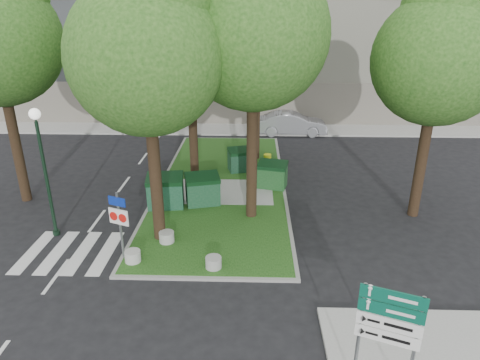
{
  "coord_description": "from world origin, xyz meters",
  "views": [
    {
      "loc": [
        2.04,
        -11.86,
        8.35
      ],
      "look_at": [
        1.54,
        3.83,
        2.0
      ],
      "focal_mm": 32.0,
      "sensor_mm": 36.0,
      "label": 1
    }
  ],
  "objects_px": {
    "dumpster_b": "(203,190)",
    "traffic_sign_pole": "(119,218)",
    "tree_median_near_left": "(148,42)",
    "car_silver": "(292,124)",
    "tree_median_mid": "(191,39)",
    "dumpster_a": "(166,191)",
    "tree_median_near_right": "(256,18)",
    "dumpster_c": "(241,160)",
    "dumpster_d": "(272,175)",
    "car_white": "(142,116)",
    "tree_street_right": "(442,47)",
    "bollard_right": "(214,262)",
    "street_lamp": "(43,159)",
    "litter_bin": "(267,161)",
    "bollard_left": "(133,256)",
    "tree_median_far": "(259,8)",
    "directional_sign": "(389,326)",
    "bollard_mid": "(167,237)"
  },
  "relations": [
    {
      "from": "car_white",
      "to": "directional_sign",
      "type": "bearing_deg",
      "value": -150.65
    },
    {
      "from": "car_white",
      "to": "bollard_right",
      "type": "bearing_deg",
      "value": -155.64
    },
    {
      "from": "dumpster_d",
      "to": "traffic_sign_pole",
      "type": "relative_size",
      "value": 0.61
    },
    {
      "from": "tree_median_near_right",
      "to": "car_white",
      "type": "bearing_deg",
      "value": 119.55
    },
    {
      "from": "bollard_right",
      "to": "traffic_sign_pole",
      "type": "distance_m",
      "value": 3.56
    },
    {
      "from": "tree_median_near_left",
      "to": "bollard_mid",
      "type": "relative_size",
      "value": 18.65
    },
    {
      "from": "bollard_right",
      "to": "street_lamp",
      "type": "relative_size",
      "value": 0.11
    },
    {
      "from": "tree_median_near_left",
      "to": "tree_street_right",
      "type": "relative_size",
      "value": 1.05
    },
    {
      "from": "street_lamp",
      "to": "car_white",
      "type": "bearing_deg",
      "value": 92.33
    },
    {
      "from": "dumpster_c",
      "to": "litter_bin",
      "type": "bearing_deg",
      "value": 5.06
    },
    {
      "from": "dumpster_c",
      "to": "dumpster_d",
      "type": "distance_m",
      "value": 2.76
    },
    {
      "from": "bollard_right",
      "to": "directional_sign",
      "type": "xyz_separation_m",
      "value": [
        4.28,
        -4.87,
        1.64
      ]
    },
    {
      "from": "street_lamp",
      "to": "traffic_sign_pole",
      "type": "bearing_deg",
      "value": -28.37
    },
    {
      "from": "tree_median_near_right",
      "to": "traffic_sign_pole",
      "type": "xyz_separation_m",
      "value": [
        -4.59,
        -3.51,
        -6.31
      ]
    },
    {
      "from": "tree_street_right",
      "to": "dumpster_b",
      "type": "bearing_deg",
      "value": 176.49
    },
    {
      "from": "litter_bin",
      "to": "tree_median_near_left",
      "type": "bearing_deg",
      "value": -118.34
    },
    {
      "from": "tree_street_right",
      "to": "street_lamp",
      "type": "distance_m",
      "value": 15.44
    },
    {
      "from": "tree_median_near_right",
      "to": "tree_median_far",
      "type": "bearing_deg",
      "value": 88.47
    },
    {
      "from": "tree_median_near_left",
      "to": "traffic_sign_pole",
      "type": "bearing_deg",
      "value": -125.85
    },
    {
      "from": "bollard_right",
      "to": "tree_median_mid",
      "type": "bearing_deg",
      "value": 100.97
    },
    {
      "from": "tree_median_mid",
      "to": "tree_median_far",
      "type": "height_order",
      "value": "tree_median_far"
    },
    {
      "from": "tree_median_near_left",
      "to": "tree_median_far",
      "type": "relative_size",
      "value": 0.88
    },
    {
      "from": "tree_median_near_left",
      "to": "car_silver",
      "type": "distance_m",
      "value": 17.4
    },
    {
      "from": "dumpster_c",
      "to": "litter_bin",
      "type": "distance_m",
      "value": 1.56
    },
    {
      "from": "car_white",
      "to": "car_silver",
      "type": "bearing_deg",
      "value": -96.5
    },
    {
      "from": "tree_median_mid",
      "to": "dumpster_a",
      "type": "bearing_deg",
      "value": -103.17
    },
    {
      "from": "tree_median_mid",
      "to": "dumpster_c",
      "type": "height_order",
      "value": "tree_median_mid"
    },
    {
      "from": "dumpster_b",
      "to": "traffic_sign_pole",
      "type": "bearing_deg",
      "value": -131.18
    },
    {
      "from": "tree_median_near_left",
      "to": "dumpster_a",
      "type": "height_order",
      "value": "tree_median_near_left"
    },
    {
      "from": "dumpster_b",
      "to": "bollard_mid",
      "type": "distance_m",
      "value": 3.63
    },
    {
      "from": "tree_median_near_right",
      "to": "traffic_sign_pole",
      "type": "distance_m",
      "value": 8.55
    },
    {
      "from": "dumpster_d",
      "to": "car_white",
      "type": "height_order",
      "value": "car_white"
    },
    {
      "from": "tree_median_near_left",
      "to": "bollard_left",
      "type": "bearing_deg",
      "value": -111.32
    },
    {
      "from": "tree_street_right",
      "to": "bollard_right",
      "type": "relative_size",
      "value": 18.27
    },
    {
      "from": "dumpster_c",
      "to": "directional_sign",
      "type": "bearing_deg",
      "value": -91.87
    },
    {
      "from": "tree_median_near_left",
      "to": "traffic_sign_pole",
      "type": "xyz_separation_m",
      "value": [
        -1.09,
        -1.51,
        -5.64
      ]
    },
    {
      "from": "tree_median_mid",
      "to": "car_white",
      "type": "bearing_deg",
      "value": 117.65
    },
    {
      "from": "tree_street_right",
      "to": "car_white",
      "type": "bearing_deg",
      "value": 136.98
    },
    {
      "from": "traffic_sign_pole",
      "to": "street_lamp",
      "type": "bearing_deg",
      "value": 173.95
    },
    {
      "from": "dumpster_c",
      "to": "bollard_left",
      "type": "height_order",
      "value": "dumpster_c"
    },
    {
      "from": "tree_street_right",
      "to": "bollard_right",
      "type": "xyz_separation_m",
      "value": [
        -8.34,
        -4.56,
        -6.67
      ]
    },
    {
      "from": "tree_street_right",
      "to": "street_lamp",
      "type": "relative_size",
      "value": 1.99
    },
    {
      "from": "bollard_mid",
      "to": "dumpster_d",
      "type": "bearing_deg",
      "value": 52.71
    },
    {
      "from": "tree_street_right",
      "to": "car_silver",
      "type": "height_order",
      "value": "tree_street_right"
    },
    {
      "from": "dumpster_a",
      "to": "dumpster_d",
      "type": "height_order",
      "value": "dumpster_a"
    },
    {
      "from": "tree_street_right",
      "to": "dumpster_a",
      "type": "relative_size",
      "value": 5.89
    },
    {
      "from": "dumpster_d",
      "to": "bollard_left",
      "type": "distance_m",
      "value": 8.55
    },
    {
      "from": "directional_sign",
      "to": "dumpster_c",
      "type": "bearing_deg",
      "value": 125.49
    },
    {
      "from": "bollard_left",
      "to": "dumpster_d",
      "type": "bearing_deg",
      "value": 53.31
    },
    {
      "from": "dumpster_c",
      "to": "bollard_right",
      "type": "height_order",
      "value": "dumpster_c"
    }
  ]
}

